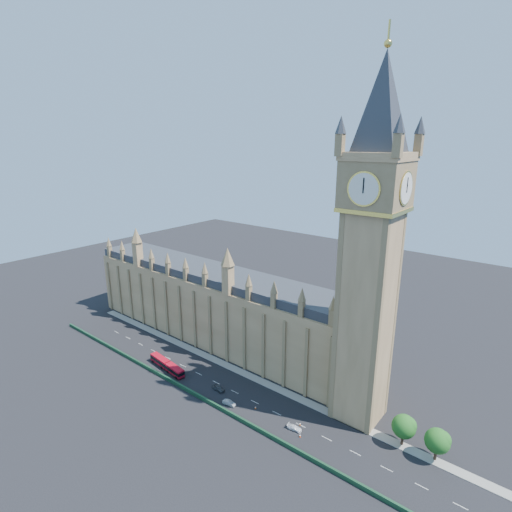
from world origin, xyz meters
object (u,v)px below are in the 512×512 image
Objects in this scene: red_bus at (167,365)px; car_grey at (219,388)px; car_white at (294,428)px; car_silver at (229,403)px.

red_bus is 4.02× the size of car_grey.
car_white is at bearing 8.74° from red_bus.
car_white is at bearing -86.08° from car_grey.
car_white is (28.04, -0.01, -0.13)m from car_grey.
car_grey is 1.05× the size of car_silver.
car_silver is at bearing -109.58° from car_grey.
car_grey reaches higher than car_silver.
car_white is (50.01, 2.24, -0.93)m from red_bus.
car_silver is at bearing 90.69° from car_white.
red_bus reaches higher than car_white.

